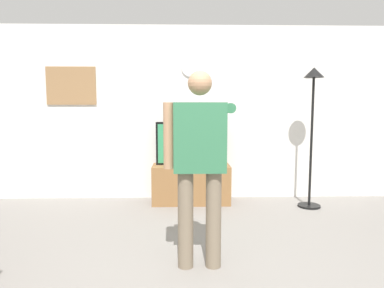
# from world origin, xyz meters

# --- Properties ---
(back_wall) EXTENTS (6.40, 0.10, 2.70)m
(back_wall) POSITION_xyz_m (0.00, 2.95, 1.35)
(back_wall) COLOR silver
(back_wall) RESTS_ON ground_plane
(tv_stand) EXTENTS (1.16, 0.50, 0.58)m
(tv_stand) POSITION_xyz_m (0.03, 2.60, 0.29)
(tv_stand) COLOR olive
(tv_stand) RESTS_ON ground_plane
(television) EXTENTS (1.06, 0.07, 0.65)m
(television) POSITION_xyz_m (0.03, 2.65, 0.90)
(television) COLOR black
(television) RESTS_ON tv_stand
(wall_clock) EXTENTS (0.28, 0.03, 0.28)m
(wall_clock) POSITION_xyz_m (0.03, 2.89, 2.06)
(wall_clock) COLOR white
(framed_picture) EXTENTS (0.76, 0.04, 0.58)m
(framed_picture) POSITION_xyz_m (-1.81, 2.90, 1.77)
(framed_picture) COLOR #997047
(floor_lamp) EXTENTS (0.32, 0.32, 2.00)m
(floor_lamp) POSITION_xyz_m (1.75, 2.33, 1.43)
(floor_lamp) COLOR black
(floor_lamp) RESTS_ON ground_plane
(person_standing_nearer_lamp) EXTENTS (0.64, 0.78, 1.76)m
(person_standing_nearer_lamp) POSITION_xyz_m (0.06, 0.51, 1.01)
(person_standing_nearer_lamp) COLOR #7A6B56
(person_standing_nearer_lamp) RESTS_ON ground_plane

